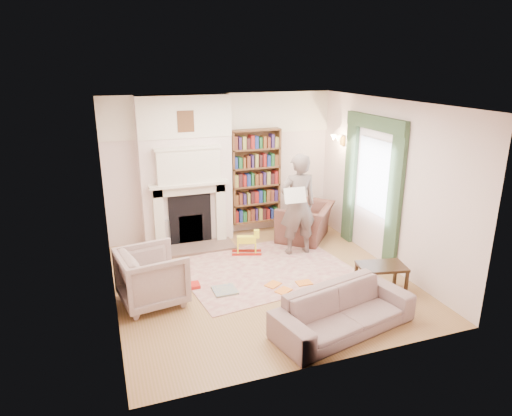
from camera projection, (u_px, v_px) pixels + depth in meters
name	position (u px, v px, depth m)	size (l,w,h in m)	color
floor	(261.00, 280.00, 7.36)	(4.50, 4.50, 0.00)	olive
ceiling	(262.00, 103.00, 6.49)	(4.50, 4.50, 0.00)	white
wall_back	(222.00, 166.00, 8.94)	(4.50, 4.50, 0.00)	silver
wall_front	(333.00, 253.00, 4.91)	(4.50, 4.50, 0.00)	silver
wall_left	(107.00, 213.00, 6.21)	(4.50, 4.50, 0.00)	silver
wall_right	(387.00, 184.00, 7.64)	(4.50, 4.50, 0.00)	silver
fireplace	(186.00, 172.00, 8.53)	(1.70, 0.58, 2.80)	silver
bookcase	(255.00, 176.00, 9.10)	(1.00, 0.24, 1.85)	brown
window	(373.00, 176.00, 7.98)	(0.02, 0.90, 1.30)	silver
curtain_left	(395.00, 201.00, 7.42)	(0.07, 0.32, 2.40)	#2C412A
curtain_right	(350.00, 181.00, 8.67)	(0.07, 0.32, 2.40)	#2C412A
pelmet	(375.00, 123.00, 7.68)	(0.09, 1.70, 0.24)	#2C412A
wall_sconce	(334.00, 141.00, 8.76)	(0.20, 0.24, 0.24)	gold
rug	(264.00, 269.00, 7.74)	(2.72, 2.09, 0.01)	beige
armchair_reading	(305.00, 222.00, 8.98)	(1.08, 0.95, 0.70)	#532D2C
armchair_left	(152.00, 277.00, 6.57)	(0.88, 0.90, 0.82)	#B9B098
sofa	(343.00, 310.00, 5.93)	(1.93, 0.75, 0.56)	gray
man_reading	(298.00, 205.00, 8.12)	(0.68, 0.44, 1.86)	#63544F
newspaper	(295.00, 195.00, 7.82)	(0.39, 0.02, 0.28)	silver
coffee_table	(381.00, 279.00, 6.91)	(0.70, 0.45, 0.45)	#352112
paraffin_heater	(164.00, 234.00, 8.58)	(0.24, 0.24, 0.55)	#B0B2B8
rocking_horse	(247.00, 242.00, 8.27)	(0.53, 0.21, 0.47)	yellow
board_game	(225.00, 290.00, 6.98)	(0.35, 0.35, 0.03)	gold
game_box_lid	(190.00, 286.00, 7.09)	(0.31, 0.20, 0.05)	red
comic_annuals	(287.00, 286.00, 7.13)	(0.76, 0.52, 0.02)	red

